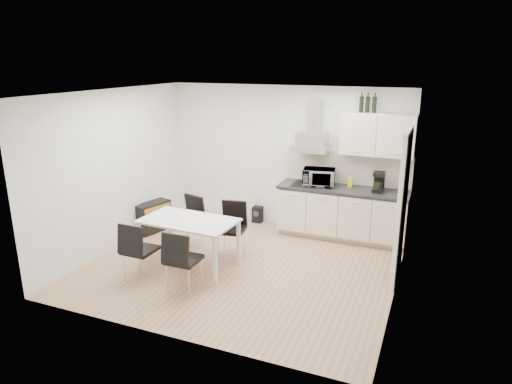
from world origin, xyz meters
TOP-DOWN VIEW (x-y plane):
  - ground at (0.00, 0.00)m, footprint 4.50×4.50m
  - wall_back at (0.00, 2.00)m, footprint 4.50×0.10m
  - wall_front at (0.00, -2.00)m, footprint 4.50×0.10m
  - wall_left at (-2.25, 0.00)m, footprint 0.10×4.00m
  - wall_right at (2.25, 0.00)m, footprint 0.10×4.00m
  - ceiling at (0.00, 0.00)m, footprint 4.50×4.50m
  - doorway at (2.21, 0.55)m, footprint 0.08×1.04m
  - kitchenette at (1.19, 1.73)m, footprint 2.22×0.64m
  - dining_table at (-0.73, -0.30)m, footprint 1.45×0.88m
  - chair_far_left at (-1.11, 0.29)m, footprint 0.55×0.60m
  - chair_far_right at (-0.30, 0.27)m, footprint 0.51×0.56m
  - chair_near_left at (-1.15, -0.93)m, footprint 0.45×0.51m
  - chair_near_right at (-0.42, -0.98)m, footprint 0.44×0.50m
  - guitar_amp at (-2.09, 0.73)m, footprint 0.45×0.71m
  - floor_speaker at (-0.51, 1.90)m, footprint 0.19×0.17m

SIDE VIEW (x-z plane):
  - ground at x=0.00m, z-range 0.00..0.00m
  - floor_speaker at x=-0.51m, z-range 0.00..0.31m
  - guitar_amp at x=-2.09m, z-range 0.00..0.55m
  - chair_far_left at x=-1.11m, z-range 0.00..0.88m
  - chair_far_right at x=-0.30m, z-range 0.00..0.88m
  - chair_near_left at x=-1.15m, z-range 0.00..0.88m
  - chair_near_right at x=-0.42m, z-range 0.00..0.88m
  - dining_table at x=-0.73m, z-range 0.29..1.04m
  - kitchenette at x=1.19m, z-range -0.43..2.09m
  - doorway at x=2.21m, z-range 0.00..2.10m
  - wall_back at x=0.00m, z-range 0.00..2.60m
  - wall_front at x=0.00m, z-range 0.00..2.60m
  - wall_left at x=-2.25m, z-range 0.00..2.60m
  - wall_right at x=2.25m, z-range 0.00..2.60m
  - ceiling at x=0.00m, z-range 2.60..2.60m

